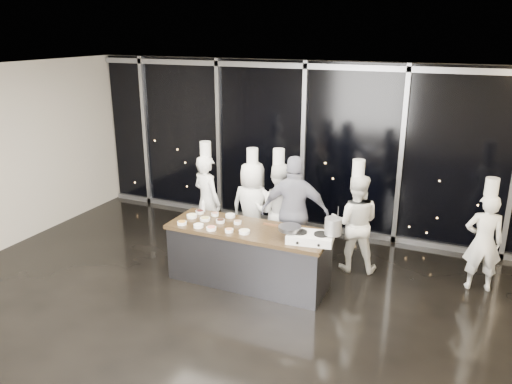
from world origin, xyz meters
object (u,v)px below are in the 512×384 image
at_px(demo_counter, 249,255).
at_px(stove, 310,237).
at_px(chef_center, 278,211).
at_px(stock_pot, 333,226).
at_px(guest, 295,213).
at_px(chef_right, 355,222).
at_px(chef_far_left, 207,200).
at_px(chef_side, 483,241).
at_px(frying_pan, 289,228).
at_px(chef_left, 253,207).

relative_size(demo_counter, stove, 3.60).
bearing_deg(demo_counter, chef_center, 85.51).
xyz_separation_m(stock_pot, guest, (-0.85, 0.85, -0.22)).
bearing_deg(chef_center, chef_right, 169.35).
xyz_separation_m(demo_counter, guest, (0.45, 0.80, 0.48)).
relative_size(chef_center, guest, 1.02).
relative_size(chef_far_left, chef_side, 1.10).
distance_m(frying_pan, chef_left, 1.62).
bearing_deg(stove, stock_pot, 3.51).
relative_size(stove, chef_side, 0.39).
bearing_deg(chef_left, guest, 167.20).
bearing_deg(stock_pot, chef_left, 147.61).
relative_size(chef_far_left, chef_left, 1.03).
height_order(chef_far_left, chef_center, chef_far_left).
bearing_deg(chef_center, frying_pan, 103.70).
relative_size(stove, stock_pot, 2.94).
relative_size(chef_center, chef_right, 1.04).
distance_m(chef_center, chef_side, 3.17).
distance_m(frying_pan, chef_side, 2.90).
bearing_deg(frying_pan, stock_pot, 0.48).
bearing_deg(guest, frying_pan, 93.58).
bearing_deg(chef_far_left, chef_center, -153.42).
bearing_deg(frying_pan, guest, 96.28).
height_order(stock_pot, guest, guest).
distance_m(demo_counter, stock_pot, 1.48).
distance_m(chef_left, chef_side, 3.64).
height_order(stock_pot, chef_right, chef_right).
xyz_separation_m(chef_far_left, chef_right, (2.59, 0.16, -0.05)).
bearing_deg(chef_far_left, stock_pot, -177.85).
relative_size(frying_pan, stock_pot, 2.51).
xyz_separation_m(stove, chef_far_left, (-2.23, 1.04, -0.10)).
height_order(stock_pot, chef_left, chef_left).
relative_size(demo_counter, chef_far_left, 1.28).
xyz_separation_m(demo_counter, stock_pot, (1.30, -0.04, 0.70)).
distance_m(stove, chef_center, 1.45).
bearing_deg(guest, stove, 110.10).
bearing_deg(chef_right, stock_pot, 75.13).
height_order(chef_right, chef_side, chef_right).
bearing_deg(frying_pan, stove, -2.55).
bearing_deg(stove, chef_right, 64.97).
bearing_deg(guest, chef_side, 177.25).
height_order(chef_center, chef_right, chef_center).
height_order(demo_counter, chef_right, chef_right).
relative_size(frying_pan, chef_side, 0.34).
relative_size(demo_counter, chef_right, 1.34).
bearing_deg(chef_far_left, chef_side, -153.12).
xyz_separation_m(chef_left, chef_side, (3.64, 0.18, -0.05)).
bearing_deg(chef_center, demo_counter, 71.02).
height_order(chef_far_left, guest, chef_far_left).
relative_size(stove, guest, 0.37).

